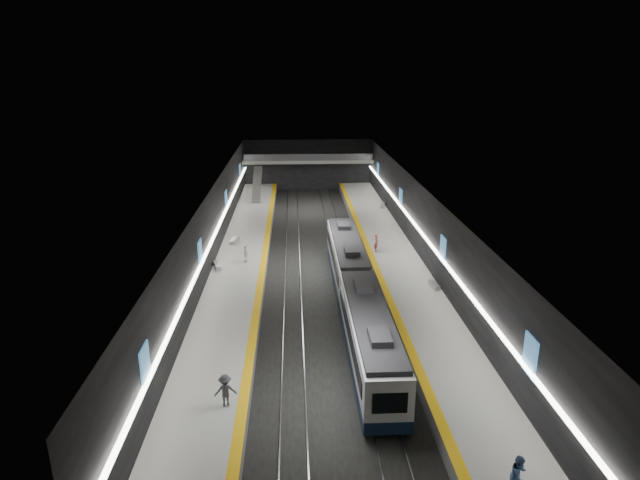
{
  "coord_description": "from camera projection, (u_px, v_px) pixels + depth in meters",
  "views": [
    {
      "loc": [
        -2.29,
        -49.06,
        18.91
      ],
      "look_at": [
        0.28,
        2.09,
        2.2
      ],
      "focal_mm": 30.0,
      "sensor_mm": 36.0,
      "label": 1
    }
  ],
  "objects": [
    {
      "name": "tactile_strip_left",
      "position": [
        264.0,
        259.0,
        51.98
      ],
      "size": [
        0.6,
        70.0,
        0.02
      ],
      "primitive_type": "cube",
      "color": "#F4B40C",
      "rests_on": "platform_left"
    },
    {
      "name": "ground",
      "position": [
        318.0,
        268.0,
        52.55
      ],
      "size": [
        70.0,
        70.0,
        0.0
      ],
      "primitive_type": "plane",
      "color": "black",
      "rests_on": "ground"
    },
    {
      "name": "tile_surface_left",
      "position": [
        241.0,
        260.0,
        51.88
      ],
      "size": [
        5.0,
        70.0,
        0.02
      ],
      "primitive_type": "cube",
      "color": "#B1B1AC",
      "rests_on": "platform_left"
    },
    {
      "name": "ceiling",
      "position": [
        318.0,
        188.0,
        50.07
      ],
      "size": [
        20.0,
        70.0,
        0.04
      ],
      "primitive_type": "cube",
      "rotation": [
        3.14,
        0.0,
        0.0
      ],
      "color": "beige",
      "rests_on": "wall_left"
    },
    {
      "name": "escalator",
      "position": [
        257.0,
        184.0,
        75.98
      ],
      "size": [
        1.2,
        7.5,
        3.92
      ],
      "primitive_type": "cube",
      "rotation": [
        0.44,
        0.0,
        0.0
      ],
      "color": "#99999E",
      "rests_on": "platform_left"
    },
    {
      "name": "tile_surface_right",
      "position": [
        394.0,
        257.0,
        52.6
      ],
      "size": [
        5.0,
        70.0,
        0.02
      ],
      "primitive_type": "cube",
      "color": "#B1B1AC",
      "rests_on": "platform_right"
    },
    {
      "name": "bench_right_far",
      "position": [
        382.0,
        205.0,
        71.15
      ],
      "size": [
        0.86,
        2.01,
        0.48
      ],
      "primitive_type": "cube",
      "rotation": [
        0.0,
        0.0,
        -0.17
      ],
      "color": "#99999E",
      "rests_on": "platform_right"
    },
    {
      "name": "passenger_left_b",
      "position": [
        225.0,
        391.0,
        29.3
      ],
      "size": [
        1.32,
        0.88,
        1.9
      ],
      "primitive_type": "imported",
      "rotation": [
        0.0,
        0.0,
        3.29
      ],
      "color": "#393B40",
      "rests_on": "platform_left"
    },
    {
      "name": "cove_light_left",
      "position": [
        216.0,
        232.0,
        50.91
      ],
      "size": [
        0.25,
        68.6,
        0.12
      ],
      "primitive_type": "cube",
      "color": "white",
      "rests_on": "wall_left"
    },
    {
      "name": "train",
      "position": [
        356.0,
        290.0,
        41.85
      ],
      "size": [
        2.69,
        30.04,
        3.6
      ],
      "color": "#10223E",
      "rests_on": "ground"
    },
    {
      "name": "tactile_strip_right",
      "position": [
        372.0,
        257.0,
        52.49
      ],
      "size": [
        0.6,
        70.0,
        0.02
      ],
      "primitive_type": "cube",
      "color": "#F4B40C",
      "rests_on": "platform_right"
    },
    {
      "name": "passenger_right_b",
      "position": [
        519.0,
        476.0,
        23.17
      ],
      "size": [
        1.21,
        1.17,
        1.96
      ],
      "primitive_type": "imported",
      "rotation": [
        0.0,
        0.0,
        0.67
      ],
      "color": "#5177B1",
      "rests_on": "platform_right"
    },
    {
      "name": "wall_back",
      "position": [
        308.0,
        165.0,
        84.55
      ],
      "size": [
        20.0,
        0.04,
        8.0
      ],
      "primitive_type": "cube",
      "color": "black",
      "rests_on": "ground"
    },
    {
      "name": "bench_left_near",
      "position": [
        217.0,
        266.0,
        49.67
      ],
      "size": [
        1.02,
        1.95,
        0.46
      ],
      "primitive_type": "cube",
      "rotation": [
        0.0,
        0.0,
        0.28
      ],
      "color": "#99999E",
      "rests_on": "platform_left"
    },
    {
      "name": "platform_left",
      "position": [
        241.0,
        264.0,
        52.04
      ],
      "size": [
        5.0,
        70.0,
        1.0
      ],
      "primitive_type": "cube",
      "color": "slate",
      "rests_on": "ground"
    },
    {
      "name": "ad_posters",
      "position": [
        318.0,
        221.0,
        52.11
      ],
      "size": [
        19.94,
        53.5,
        2.2
      ],
      "color": "teal",
      "rests_on": "wall_left"
    },
    {
      "name": "wall_right",
      "position": [
        421.0,
        227.0,
        51.79
      ],
      "size": [
        0.04,
        70.0,
        8.0
      ],
      "primitive_type": "cube",
      "color": "black",
      "rests_on": "ground"
    },
    {
      "name": "rails",
      "position": [
        318.0,
        267.0,
        52.54
      ],
      "size": [
        6.52,
        70.0,
        0.12
      ],
      "color": "gray",
      "rests_on": "ground"
    },
    {
      "name": "bench_right_near",
      "position": [
        434.0,
        285.0,
        45.26
      ],
      "size": [
        0.66,
        1.71,
        0.41
      ],
      "primitive_type": "cube",
      "rotation": [
        0.0,
        0.0,
        0.12
      ],
      "color": "#99999E",
      "rests_on": "platform_right"
    },
    {
      "name": "wall_left",
      "position": [
        213.0,
        231.0,
        50.84
      ],
      "size": [
        0.04,
        70.0,
        8.0
      ],
      "primitive_type": "cube",
      "color": "black",
      "rests_on": "ground"
    },
    {
      "name": "mezzanine_bridge",
      "position": [
        308.0,
        161.0,
        82.26
      ],
      "size": [
        20.0,
        3.0,
        1.5
      ],
      "color": "gray",
      "rests_on": "wall_left"
    },
    {
      "name": "bench_left_far",
      "position": [
        235.0,
        241.0,
        56.75
      ],
      "size": [
        0.88,
        2.01,
        0.48
      ],
      "primitive_type": "cube",
      "rotation": [
        0.0,
        0.0,
        -0.18
      ],
      "color": "#99999E",
      "rests_on": "platform_left"
    },
    {
      "name": "platform_right",
      "position": [
        394.0,
        262.0,
        52.76
      ],
      "size": [
        5.0,
        70.0,
        1.0
      ],
      "primitive_type": "cube",
      "color": "slate",
      "rests_on": "ground"
    },
    {
      "name": "cove_light_right",
      "position": [
        419.0,
        229.0,
        51.84
      ],
      "size": [
        0.25,
        68.6,
        0.12
      ],
      "primitive_type": "cube",
      "color": "white",
      "rests_on": "wall_right"
    },
    {
      "name": "passenger_left_a",
      "position": [
        246.0,
        254.0,
        51.03
      ],
      "size": [
        0.44,
        0.98,
        1.65
      ],
      "primitive_type": "imported",
      "rotation": [
        0.0,
        0.0,
        -1.53
      ],
      "color": "silver",
      "rests_on": "platform_left"
    },
    {
      "name": "passenger_right_a",
      "position": [
        376.0,
        243.0,
        53.84
      ],
      "size": [
        0.52,
        0.71,
        1.82
      ],
      "primitive_type": "imported",
      "rotation": [
        0.0,
        0.0,
        1.45
      ],
      "color": "#AC4940",
      "rests_on": "platform_right"
    }
  ]
}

